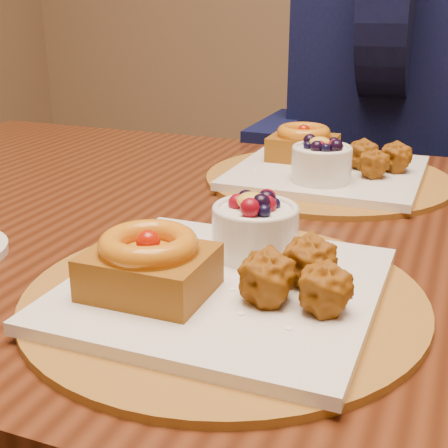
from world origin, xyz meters
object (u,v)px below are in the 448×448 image
Objects in this scene: dining_table at (286,282)px; place_setting_near at (223,274)px; chair_far at (373,211)px; place_setting_far at (326,167)px; diner at (390,79)px.

dining_table is 0.24m from place_setting_near.
chair_far reaches higher than dining_table.
chair_far is at bearing 89.61° from place_setting_near.
dining_table is at bearing -89.34° from place_setting_far.
place_setting_far is 0.47m from diner.
dining_table is 1.65× the size of chair_far.
place_setting_far is at bearing -79.37° from chair_far.
dining_table is at bearing 89.28° from place_setting_near.
chair_far reaches higher than place_setting_far.
diner reaches higher than dining_table.
diner is at bearing -61.71° from chair_far.
diner is at bearing 86.61° from place_setting_far.
dining_table is 1.99× the size of diner.
place_setting_far is at bearing 89.97° from place_setting_near.
place_setting_near reaches higher than place_setting_far.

